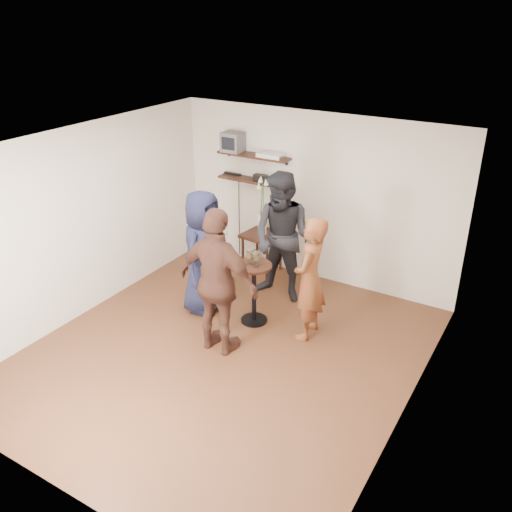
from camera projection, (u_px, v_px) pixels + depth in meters
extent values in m
cube|color=#4B2618|center=(224.00, 354.00, 6.81)|extent=(4.50, 5.00, 0.04)
cube|color=white|center=(218.00, 147.00, 5.68)|extent=(4.50, 5.00, 0.04)
cube|color=beige|center=(315.00, 198.00, 8.20)|extent=(4.50, 0.04, 2.60)
cube|color=beige|center=(43.00, 379.00, 4.29)|extent=(4.50, 0.04, 2.60)
cube|color=beige|center=(82.00, 222.00, 7.30)|extent=(0.04, 5.00, 2.60)
cube|color=beige|center=(417.00, 313.00, 5.19)|extent=(0.04, 5.00, 2.60)
cube|color=black|center=(254.00, 156.00, 8.31)|extent=(1.20, 0.25, 0.04)
cube|color=black|center=(254.00, 181.00, 8.48)|extent=(1.20, 0.25, 0.04)
cube|color=#59595B|center=(233.00, 142.00, 8.41)|extent=(0.32, 0.30, 0.30)
cube|color=silver|center=(271.00, 155.00, 8.15)|extent=(0.40, 0.24, 0.06)
cube|color=black|center=(261.00, 178.00, 8.40)|extent=(0.22, 0.10, 0.10)
cube|color=black|center=(232.00, 174.00, 8.71)|extent=(0.30, 0.05, 0.03)
cube|color=black|center=(262.00, 235.00, 8.57)|extent=(0.61, 0.61, 0.04)
cylinder|color=black|center=(243.00, 256.00, 8.65)|extent=(0.04, 0.04, 0.62)
cylinder|color=black|center=(267.00, 262.00, 8.44)|extent=(0.04, 0.04, 0.62)
cylinder|color=black|center=(257.00, 246.00, 8.99)|extent=(0.04, 0.04, 0.62)
cylinder|color=black|center=(281.00, 252.00, 8.79)|extent=(0.04, 0.04, 0.62)
cylinder|color=white|center=(262.00, 225.00, 8.50)|extent=(0.14, 0.14, 0.30)
cylinder|color=#26691E|center=(261.00, 206.00, 8.38)|extent=(0.01, 0.07, 0.55)
cone|color=white|center=(259.00, 185.00, 8.25)|extent=(0.07, 0.09, 0.12)
cylinder|color=#26691E|center=(263.00, 205.00, 8.36)|extent=(0.03, 0.05, 0.61)
cone|color=white|center=(266.00, 182.00, 8.20)|extent=(0.11, 0.12, 0.13)
cylinder|color=#26691E|center=(262.00, 203.00, 8.33)|extent=(0.10, 0.08, 0.67)
cone|color=white|center=(261.00, 179.00, 8.14)|extent=(0.13, 0.12, 0.13)
cylinder|color=black|center=(254.00, 266.00, 7.12)|extent=(0.48, 0.48, 0.04)
cylinder|color=black|center=(254.00, 294.00, 7.30)|extent=(0.06, 0.06, 0.80)
cylinder|color=black|center=(254.00, 320.00, 7.48)|extent=(0.37, 0.37, 0.03)
cylinder|color=silver|center=(249.00, 264.00, 7.11)|extent=(0.06, 0.06, 0.00)
cylinder|color=silver|center=(249.00, 261.00, 7.09)|extent=(0.01, 0.01, 0.10)
cylinder|color=silver|center=(249.00, 254.00, 7.04)|extent=(0.07, 0.07, 0.12)
cylinder|color=#E2CC5D|center=(249.00, 255.00, 7.05)|extent=(0.07, 0.07, 0.06)
cylinder|color=silver|center=(256.00, 266.00, 7.06)|extent=(0.06, 0.06, 0.00)
cylinder|color=silver|center=(256.00, 263.00, 7.04)|extent=(0.01, 0.01, 0.09)
cylinder|color=silver|center=(256.00, 257.00, 7.00)|extent=(0.07, 0.07, 0.11)
cylinder|color=#E2CC5D|center=(256.00, 258.00, 7.01)|extent=(0.06, 0.06, 0.06)
cylinder|color=silver|center=(253.00, 262.00, 7.17)|extent=(0.06, 0.06, 0.00)
cylinder|color=silver|center=(253.00, 259.00, 7.15)|extent=(0.01, 0.01, 0.08)
cylinder|color=silver|center=(253.00, 253.00, 7.11)|extent=(0.06, 0.06, 0.10)
cylinder|color=#E2CC5D|center=(253.00, 254.00, 7.12)|extent=(0.06, 0.06, 0.06)
cylinder|color=silver|center=(257.00, 265.00, 7.11)|extent=(0.05, 0.05, 0.00)
cylinder|color=silver|center=(257.00, 262.00, 7.09)|extent=(0.01, 0.01, 0.08)
cylinder|color=silver|center=(257.00, 255.00, 7.05)|extent=(0.06, 0.06, 0.10)
cylinder|color=#E2CC5D|center=(257.00, 257.00, 7.06)|extent=(0.06, 0.06, 0.05)
imported|color=red|center=(310.00, 279.00, 6.83)|extent=(0.46, 0.64, 1.66)
imported|color=black|center=(283.00, 238.00, 7.67)|extent=(0.94, 0.74, 1.91)
imported|color=black|center=(203.00, 252.00, 7.42)|extent=(0.63, 0.91, 1.77)
imported|color=#45261D|center=(218.00, 283.00, 6.49)|extent=(1.12, 0.50, 1.89)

